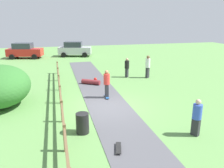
{
  "coord_description": "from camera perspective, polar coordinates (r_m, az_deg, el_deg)",
  "views": [
    {
      "loc": [
        -2.75,
        -11.42,
        4.76
      ],
      "look_at": [
        0.47,
        1.11,
        1.0
      ],
      "focal_mm": 35.94,
      "sensor_mm": 36.0,
      "label": 1
    }
  ],
  "objects": [
    {
      "name": "asphalt_path",
      "position": [
        12.67,
        -0.8,
        -5.82
      ],
      "size": [
        2.4,
        28.0,
        0.02
      ],
      "primitive_type": "cube",
      "color": "#515156",
      "rests_on": "ground_plane"
    },
    {
      "name": "ground_plane",
      "position": [
        12.67,
        -0.8,
        -5.86
      ],
      "size": [
        60.0,
        60.0,
        0.0
      ],
      "primitive_type": "plane",
      "color": "#60934C"
    },
    {
      "name": "parked_car_red",
      "position": [
        30.27,
        -21.36,
        7.91
      ],
      "size": [
        4.46,
        2.65,
        1.92
      ],
      "color": "red",
      "rests_on": "ground_plane"
    },
    {
      "name": "skater_riding",
      "position": [
        13.78,
        -1.36,
        0.37
      ],
      "size": [
        0.41,
        0.81,
        1.76
      ],
      "color": "#265999",
      "rests_on": "asphalt_path"
    },
    {
      "name": "bystander_white",
      "position": [
        18.88,
        9.08,
        4.67
      ],
      "size": [
        0.53,
        0.53,
        1.88
      ],
      "color": "#2D2D33",
      "rests_on": "ground_plane"
    },
    {
      "name": "parked_car_silver",
      "position": [
        30.17,
        -9.5,
        8.76
      ],
      "size": [
        4.49,
        2.74,
        1.92
      ],
      "color": "#B7B7BC",
      "rests_on": "ground_plane"
    },
    {
      "name": "wooden_fence",
      "position": [
        12.13,
        -12.86,
        -3.94
      ],
      "size": [
        0.12,
        18.12,
        1.1
      ],
      "color": "brown",
      "rests_on": "ground_plane"
    },
    {
      "name": "skateboard_loose",
      "position": [
        8.79,
        1.65,
        -15.93
      ],
      "size": [
        0.41,
        0.82,
        0.08
      ],
      "color": "black",
      "rests_on": "asphalt_path"
    },
    {
      "name": "bystander_blue",
      "position": [
        10.05,
        20.78,
        -7.59
      ],
      "size": [
        0.51,
        0.51,
        1.62
      ],
      "color": "#2D2D33",
      "rests_on": "ground_plane"
    },
    {
      "name": "bystander_black",
      "position": [
        18.9,
        3.81,
        4.39
      ],
      "size": [
        0.53,
        0.53,
        1.64
      ],
      "color": "#2D2D33",
      "rests_on": "ground_plane"
    },
    {
      "name": "skater_fallen",
      "position": [
        17.02,
        -5.29,
        0.6
      ],
      "size": [
        1.4,
        1.38,
        0.36
      ],
      "color": "maroon",
      "rests_on": "asphalt_path"
    },
    {
      "name": "trash_bin",
      "position": [
        9.86,
        -7.53,
        -9.86
      ],
      "size": [
        0.56,
        0.56,
        0.9
      ],
      "primitive_type": "cylinder",
      "color": "black",
      "rests_on": "ground_plane"
    }
  ]
}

